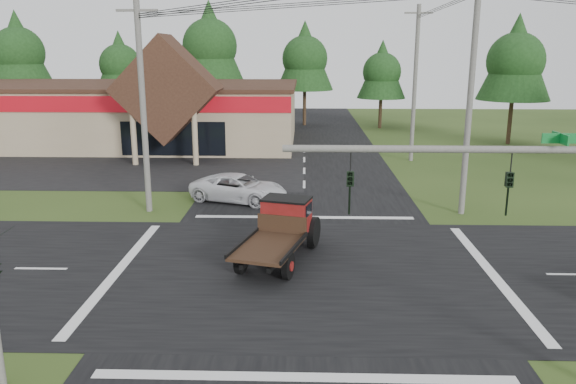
{
  "coord_description": "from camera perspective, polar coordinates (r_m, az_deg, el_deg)",
  "views": [
    {
      "loc": [
        -0.03,
        -19.65,
        8.11
      ],
      "look_at": [
        -0.7,
        3.53,
        2.2
      ],
      "focal_mm": 35.0,
      "sensor_mm": 36.0,
      "label": 1
    }
  ],
  "objects": [
    {
      "name": "utility_pole_nw",
      "position": [
        28.9,
        -14.53,
        8.44
      ],
      "size": [
        2.0,
        0.3,
        10.5
      ],
      "color": "#595651",
      "rests_on": "ground"
    },
    {
      "name": "tree_row_c",
      "position": [
        61.47,
        -7.95,
        14.74
      ],
      "size": [
        7.28,
        7.28,
        13.13
      ],
      "color": "#332316",
      "rests_on": "ground"
    },
    {
      "name": "tree_row_a",
      "position": [
        66.75,
        -25.72,
        12.88
      ],
      "size": [
        6.72,
        6.72,
        12.12
      ],
      "color": "#332316",
      "rests_on": "ground"
    },
    {
      "name": "tree_row_e",
      "position": [
        60.22,
        9.52,
        12.13
      ],
      "size": [
        5.04,
        5.04,
        9.09
      ],
      "color": "#332316",
      "rests_on": "ground"
    },
    {
      "name": "tree_row_b",
      "position": [
        64.82,
        -16.7,
        12.47
      ],
      "size": [
        5.6,
        5.6,
        10.1
      ],
      "color": "#332316",
      "rests_on": "ground"
    },
    {
      "name": "utility_pole_n",
      "position": [
        42.48,
        12.77,
        10.76
      ],
      "size": [
        2.0,
        0.3,
        11.2
      ],
      "color": "#595651",
      "rests_on": "ground"
    },
    {
      "name": "white_pickup",
      "position": [
        30.83,
        -5.01,
        0.41
      ],
      "size": [
        5.81,
        4.08,
        1.47
      ],
      "primitive_type": "imported",
      "rotation": [
        0.0,
        0.0,
        1.23
      ],
      "color": "silver",
      "rests_on": "ground"
    },
    {
      "name": "antique_flatbed_truck",
      "position": [
        21.94,
        -1.01,
        -4.15
      ],
      "size": [
        3.55,
        5.95,
        2.33
      ],
      "primitive_type": null,
      "rotation": [
        0.0,
        0.0,
        -0.27
      ],
      "color": "#60110D",
      "rests_on": "ground"
    },
    {
      "name": "traffic_signal_mast",
      "position": [
        13.98,
        26.34,
        -2.52
      ],
      "size": [
        8.12,
        0.24,
        7.0
      ],
      "color": "#595651",
      "rests_on": "ground"
    },
    {
      "name": "parking_apron",
      "position": [
        41.89,
        -17.89,
        2.46
      ],
      "size": [
        28.0,
        14.0,
        0.02
      ],
      "primitive_type": "cube",
      "color": "black",
      "rests_on": "ground"
    },
    {
      "name": "road_ew",
      "position": [
        21.25,
        1.62,
        -8.11
      ],
      "size": [
        120.0,
        12.0,
        0.02
      ],
      "primitive_type": "cube",
      "color": "black",
      "rests_on": "ground"
    },
    {
      "name": "ground",
      "position": [
        21.26,
        1.62,
        -8.14
      ],
      "size": [
        120.0,
        120.0,
        0.0
      ],
      "primitive_type": "plane",
      "color": "#2B4017",
      "rests_on": "ground"
    },
    {
      "name": "cvs_building",
      "position": [
        51.93,
        -16.09,
        7.85
      ],
      "size": [
        30.4,
        18.2,
        9.19
      ],
      "color": "#9E896B",
      "rests_on": "ground"
    },
    {
      "name": "road_ns",
      "position": [
        21.25,
        1.62,
        -8.11
      ],
      "size": [
        12.0,
        120.0,
        0.02
      ],
      "primitive_type": "cube",
      "color": "black",
      "rests_on": "ground"
    },
    {
      "name": "utility_pole_ne",
      "position": [
        28.88,
        18.03,
        9.2
      ],
      "size": [
        2.0,
        0.3,
        11.5
      ],
      "color": "#595651",
      "rests_on": "ground"
    },
    {
      "name": "tree_side_ne",
      "position": [
        52.83,
        22.15,
        12.48
      ],
      "size": [
        6.16,
        6.16,
        11.11
      ],
      "color": "#332316",
      "rests_on": "ground"
    },
    {
      "name": "tree_row_d",
      "position": [
        61.65,
        1.72,
        13.61
      ],
      "size": [
        6.16,
        6.16,
        11.11
      ],
      "color": "#332316",
      "rests_on": "ground"
    }
  ]
}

